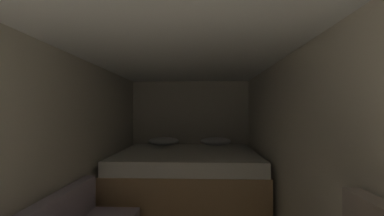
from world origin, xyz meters
The scene contains 5 objects.
wall_back centered at (0.00, 4.48, 0.99)m, with size 2.38×0.05×1.99m, color beige.
wall_left centered at (-1.16, 1.90, 0.99)m, with size 0.05×5.12×1.99m, color beige.
wall_right centered at (1.16, 1.90, 0.99)m, with size 0.05×5.12×1.99m, color beige.
ceiling_slab centered at (0.00, 1.90, 2.01)m, with size 2.38×5.12×0.05m, color white.
bed centered at (0.00, 3.51, 0.39)m, with size 2.16×1.81×0.92m.
Camera 1 is at (0.22, -0.41, 1.39)m, focal length 23.17 mm.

